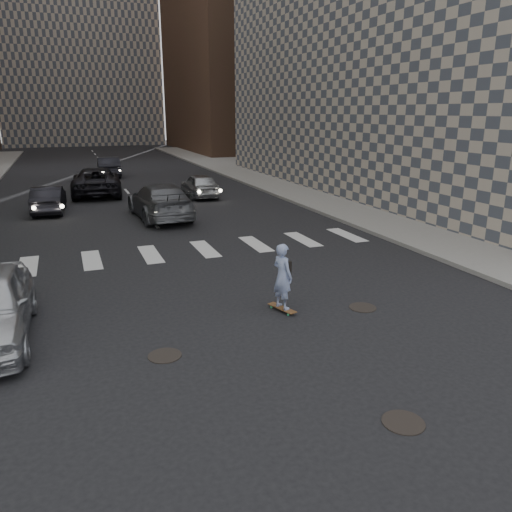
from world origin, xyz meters
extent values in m
plane|color=black|center=(0.00, 0.00, 0.00)|extent=(160.00, 160.00, 0.00)
cube|color=gray|center=(14.50, 20.00, 0.07)|extent=(13.00, 80.00, 0.15)
cube|color=#ADA08E|center=(18.50, 18.50, 11.00)|extent=(15.00, 33.00, 22.00)
cube|color=black|center=(11.20, 14.00, 2.00)|extent=(0.30, 18.00, 4.00)
cylinder|color=black|center=(1.20, -2.50, 0.01)|extent=(0.70, 0.70, 0.02)
cylinder|color=black|center=(-2.00, 1.20, 0.01)|extent=(0.70, 0.70, 0.02)
cylinder|color=black|center=(3.30, 2.00, 0.01)|extent=(0.70, 0.70, 0.02)
cube|color=brown|center=(1.26, 2.55, 0.08)|extent=(0.49, 0.92, 0.02)
cylinder|color=#37B36F|center=(1.28, 2.22, 0.03)|extent=(0.05, 0.07, 0.06)
cylinder|color=#37B36F|center=(1.43, 2.27, 0.03)|extent=(0.05, 0.07, 0.06)
cylinder|color=#37B36F|center=(1.08, 2.83, 0.03)|extent=(0.05, 0.07, 0.06)
cylinder|color=#37B36F|center=(1.23, 2.88, 0.03)|extent=(0.05, 0.07, 0.06)
imported|color=#8FA0D0|center=(1.26, 2.55, 0.94)|extent=(0.57, 0.71, 1.68)
cube|color=black|center=(1.41, 2.65, 1.14)|extent=(0.18, 0.29, 0.32)
imported|color=black|center=(-4.43, 18.48, 0.66)|extent=(1.67, 4.11, 1.33)
imported|color=#56585E|center=(0.50, 15.09, 0.81)|extent=(2.58, 5.72, 1.62)
imported|color=black|center=(-1.83, 23.26, 0.82)|extent=(3.14, 6.10, 1.65)
imported|color=#A9ACB0|center=(3.80, 20.36, 0.69)|extent=(1.64, 4.06, 1.38)
imported|color=black|center=(-0.35, 32.00, 0.75)|extent=(1.72, 4.60, 1.50)
camera|label=1|loc=(-3.57, -8.23, 4.91)|focal=35.00mm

